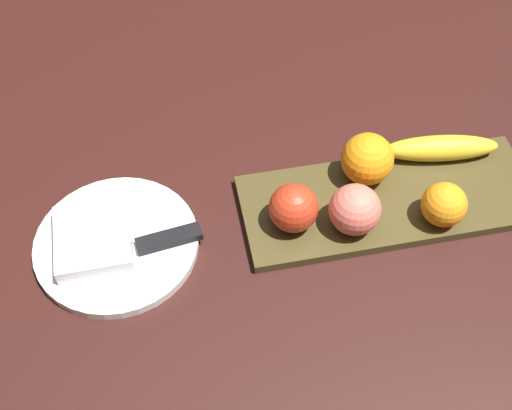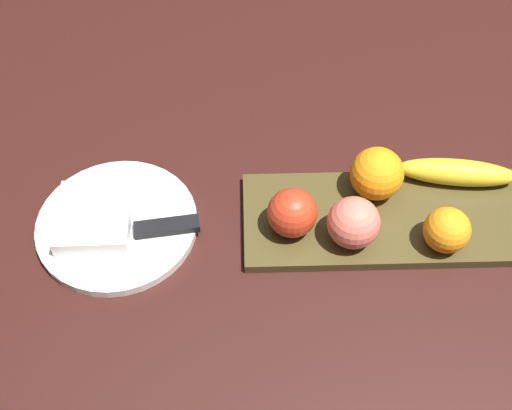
# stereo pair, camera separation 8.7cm
# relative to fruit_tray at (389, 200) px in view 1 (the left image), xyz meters

# --- Properties ---
(ground_plane) EXTENTS (2.40, 2.40, 0.00)m
(ground_plane) POSITION_rel_fruit_tray_xyz_m (-0.01, 0.04, -0.01)
(ground_plane) COLOR black
(fruit_tray) EXTENTS (0.42, 0.16, 0.02)m
(fruit_tray) POSITION_rel_fruit_tray_xyz_m (0.00, 0.00, 0.00)
(fruit_tray) COLOR #453B1E
(fruit_tray) RESTS_ON ground_plane
(apple) EXTENTS (0.07, 0.07, 0.07)m
(apple) POSITION_rel_fruit_tray_xyz_m (0.15, 0.02, 0.04)
(apple) COLOR red
(apple) RESTS_ON fruit_tray
(banana) EXTENTS (0.18, 0.06, 0.04)m
(banana) POSITION_rel_fruit_tray_xyz_m (-0.10, -0.06, 0.03)
(banana) COLOR yellow
(banana) RESTS_ON fruit_tray
(orange_near_apple) EXTENTS (0.08, 0.08, 0.08)m
(orange_near_apple) POSITION_rel_fruit_tray_xyz_m (0.02, -0.04, 0.05)
(orange_near_apple) COLOR orange
(orange_near_apple) RESTS_ON fruit_tray
(orange_near_banana) EXTENTS (0.06, 0.06, 0.06)m
(orange_near_banana) POSITION_rel_fruit_tray_xyz_m (-0.06, 0.05, 0.04)
(orange_near_banana) COLOR orange
(orange_near_banana) RESTS_ON fruit_tray
(peach) EXTENTS (0.07, 0.07, 0.07)m
(peach) POSITION_rel_fruit_tray_xyz_m (0.07, 0.03, 0.04)
(peach) COLOR #E56E5D
(peach) RESTS_ON fruit_tray
(dinner_plate) EXTENTS (0.22, 0.22, 0.01)m
(dinner_plate) POSITION_rel_fruit_tray_xyz_m (0.39, 0.00, -0.00)
(dinner_plate) COLOR white
(dinner_plate) RESTS_ON ground_plane
(folded_napkin) EXTENTS (0.10, 0.11, 0.03)m
(folded_napkin) POSITION_rel_fruit_tray_xyz_m (0.42, 0.00, 0.02)
(folded_napkin) COLOR white
(folded_napkin) RESTS_ON dinner_plate
(knife) EXTENTS (0.18, 0.04, 0.01)m
(knife) POSITION_rel_fruit_tray_xyz_m (0.33, 0.02, 0.01)
(knife) COLOR silver
(knife) RESTS_ON dinner_plate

